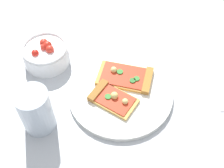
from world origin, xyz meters
TOP-DOWN VIEW (x-y plane):
  - ground_plane at (0.00, 0.00)m, footprint 2.40×2.40m
  - plate at (0.03, -0.02)m, footprint 0.28×0.28m
  - pizza_slice_near at (-0.02, -0.01)m, footprint 0.11×0.16m
  - pizza_slice_far at (0.06, -0.05)m, footprint 0.12×0.14m
  - salad_bowl at (-0.07, -0.25)m, footprint 0.13×0.13m
  - soda_glass at (0.14, -0.22)m, footprint 0.08×0.08m

SIDE VIEW (x-z plane):
  - ground_plane at x=0.00m, z-range 0.00..0.00m
  - plate at x=0.03m, z-range 0.00..0.01m
  - pizza_slice_near at x=-0.02m, z-range 0.01..0.03m
  - pizza_slice_far at x=0.06m, z-range 0.01..0.03m
  - salad_bowl at x=-0.07m, z-range 0.00..0.07m
  - soda_glass at x=0.14m, z-range 0.00..0.12m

